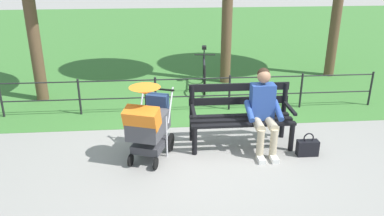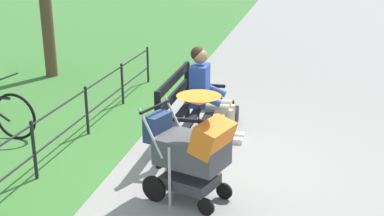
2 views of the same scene
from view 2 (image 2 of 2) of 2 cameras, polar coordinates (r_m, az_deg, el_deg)
ground_plane at (r=5.91m, az=-0.91°, el=-6.74°), size 60.00×60.00×0.00m
park_bench at (r=6.30m, az=-0.66°, el=0.05°), size 1.60×0.61×0.96m
person_on_bench at (r=6.50m, az=1.85°, el=2.01°), size 0.53×0.74×1.28m
stroller at (r=4.89m, az=0.05°, el=-4.65°), size 0.75×0.99×1.15m
handbag at (r=7.24m, az=4.83°, el=-0.90°), size 0.32×0.14×0.37m
park_fence at (r=6.27m, az=-14.97°, el=-1.75°), size 7.16×0.04×0.70m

